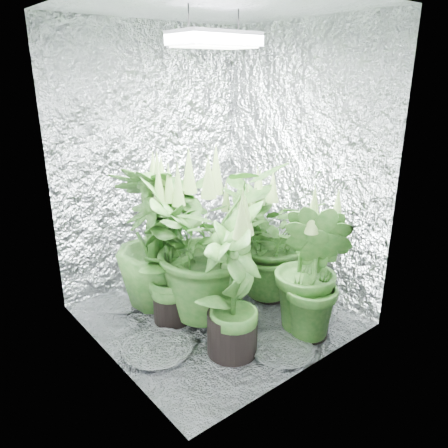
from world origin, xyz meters
name	(u,v)px	position (x,y,z in m)	size (l,w,h in m)	color
ground	(216,315)	(0.00, 0.00, 0.00)	(1.60, 1.60, 0.00)	silver
walls	(216,179)	(0.00, 0.00, 1.00)	(1.62, 1.62, 2.00)	silver
ceiling	(214,6)	(0.00, 0.00, 2.00)	(1.60, 1.60, 0.01)	silver
grow_lamp	(215,39)	(0.00, 0.00, 1.83)	(0.50, 0.30, 0.22)	gray
plant_a	(208,241)	(-0.03, 0.06, 0.56)	(1.02, 1.02, 1.19)	black
plant_b	(170,253)	(-0.27, 0.15, 0.51)	(0.74, 0.74, 1.09)	black
plant_c	(244,241)	(0.44, 0.21, 0.40)	(0.56, 0.56, 0.87)	black
plant_d	(156,239)	(-0.24, 0.39, 0.53)	(0.81, 0.81, 1.13)	black
plant_e	(271,240)	(0.50, -0.03, 0.46)	(1.10, 1.10, 0.99)	black
plant_f	(233,284)	(-0.19, -0.40, 0.47)	(0.68, 0.68, 1.05)	black
plant_g	(312,271)	(0.32, -0.57, 0.46)	(0.52, 0.52, 1.00)	black
circulation_fan	(228,250)	(0.59, 0.57, 0.16)	(0.18, 0.33, 0.38)	black
plant_label	(319,293)	(0.38, -0.60, 0.30)	(0.05, 0.01, 0.08)	white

